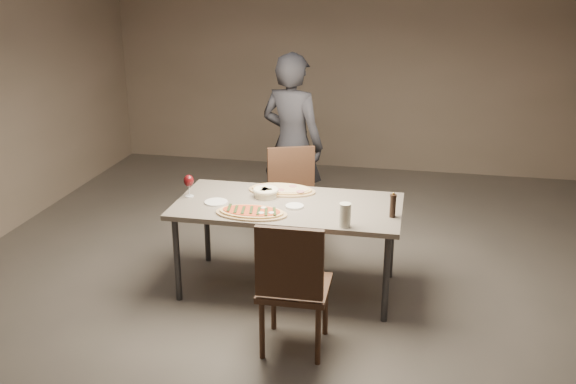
% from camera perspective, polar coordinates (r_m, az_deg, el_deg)
% --- Properties ---
extents(room, '(7.00, 7.00, 7.00)m').
position_cam_1_polar(room, '(4.93, 0.00, 6.04)').
color(room, '#5B554E').
rests_on(room, ground).
extents(dining_table, '(1.80, 0.90, 0.75)m').
position_cam_1_polar(dining_table, '(5.14, 0.00, -1.65)').
color(dining_table, slate).
rests_on(dining_table, ground).
extents(zucchini_pizza, '(0.56, 0.31, 0.05)m').
position_cam_1_polar(zucchini_pizza, '(4.91, -3.25, -1.82)').
color(zucchini_pizza, tan).
rests_on(zucchini_pizza, dining_table).
extents(ham_pizza, '(0.57, 0.32, 0.04)m').
position_cam_1_polar(ham_pizza, '(5.39, -0.54, 0.21)').
color(ham_pizza, tan).
rests_on(ham_pizza, dining_table).
extents(bread_basket, '(0.21, 0.21, 0.08)m').
position_cam_1_polar(bread_basket, '(5.26, -1.99, 0.02)').
color(bread_basket, beige).
rests_on(bread_basket, dining_table).
extents(oil_dish, '(0.14, 0.14, 0.02)m').
position_cam_1_polar(oil_dish, '(5.04, 0.59, -1.28)').
color(oil_dish, white).
rests_on(oil_dish, dining_table).
extents(pepper_mill_left, '(0.05, 0.05, 0.20)m').
position_cam_1_polar(pepper_mill_left, '(4.88, 9.30, -1.19)').
color(pepper_mill_left, black).
rests_on(pepper_mill_left, dining_table).
extents(pepper_mill_right, '(0.05, 0.05, 0.19)m').
position_cam_1_polar(pepper_mill_right, '(4.89, 9.31, -1.20)').
color(pepper_mill_right, black).
rests_on(pepper_mill_right, dining_table).
extents(carafe, '(0.09, 0.09, 0.18)m').
position_cam_1_polar(carafe, '(4.67, 5.09, -2.06)').
color(carafe, silver).
rests_on(carafe, dining_table).
extents(wine_glass, '(0.08, 0.08, 0.19)m').
position_cam_1_polar(wine_glass, '(5.30, -8.82, 0.93)').
color(wine_glass, silver).
rests_on(wine_glass, dining_table).
extents(side_plate, '(0.19, 0.19, 0.01)m').
position_cam_1_polar(side_plate, '(5.17, -6.41, -0.90)').
color(side_plate, white).
rests_on(side_plate, dining_table).
extents(chair_near, '(0.48, 0.48, 0.99)m').
position_cam_1_polar(chair_near, '(4.32, 0.40, -7.94)').
color(chair_near, '#3C2519').
rests_on(chair_near, ground).
extents(chair_far, '(0.59, 0.59, 0.97)m').
position_cam_1_polar(chair_far, '(5.91, 0.46, -0.28)').
color(chair_far, '#3C2519').
rests_on(chair_far, ground).
extents(diner, '(0.76, 0.62, 1.79)m').
position_cam_1_polar(diner, '(6.27, 0.38, 4.24)').
color(diner, black).
rests_on(diner, ground).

